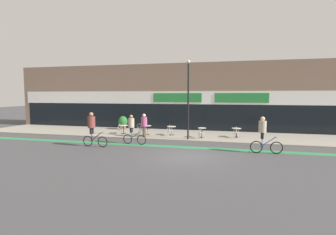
{
  "coord_description": "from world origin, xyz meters",
  "views": [
    {
      "loc": [
        2.43,
        -13.89,
        3.4
      ],
      "look_at": [
        -2.74,
        6.07,
        1.6
      ],
      "focal_mm": 28.0,
      "sensor_mm": 36.0,
      "label": 1
    }
  ],
  "objects_px": {
    "lamp_post": "(188,94)",
    "bistro_table_1": "(147,128)",
    "cafe_chair_0_near": "(120,129)",
    "cyclist_2": "(264,133)",
    "cafe_chair_2_near": "(170,130)",
    "bistro_table_2": "(172,129)",
    "cyclist_0": "(92,126)",
    "bistro_table_3": "(202,131)",
    "cyclist_1": "(132,127)",
    "cafe_chair_4_near": "(236,132)",
    "cafe_chair_1_near": "(145,130)",
    "bistro_table_4": "(236,131)",
    "cafe_chair_3_near": "(201,132)",
    "bistro_table_0": "(123,128)",
    "pedestrian_near_end": "(144,123)",
    "cafe_chair_1_side": "(140,128)",
    "planter_pot": "(123,122)"
  },
  "relations": [
    {
      "from": "bistro_table_0",
      "to": "cafe_chair_4_near",
      "type": "distance_m",
      "value": 9.21
    },
    {
      "from": "cyclist_0",
      "to": "cafe_chair_0_near",
      "type": "bearing_deg",
      "value": 92.95
    },
    {
      "from": "cyclist_2",
      "to": "cafe_chair_2_near",
      "type": "bearing_deg",
      "value": 146.18
    },
    {
      "from": "bistro_table_4",
      "to": "cyclist_1",
      "type": "height_order",
      "value": "cyclist_1"
    },
    {
      "from": "cafe_chair_1_near",
      "to": "pedestrian_near_end",
      "type": "distance_m",
      "value": 0.79
    },
    {
      "from": "cyclist_0",
      "to": "cafe_chair_4_near",
      "type": "bearing_deg",
      "value": 30.31
    },
    {
      "from": "planter_pot",
      "to": "cafe_chair_1_near",
      "type": "bearing_deg",
      "value": -44.81
    },
    {
      "from": "bistro_table_1",
      "to": "cafe_chair_0_near",
      "type": "xyz_separation_m",
      "value": [
        -2.17,
        -0.53,
        -0.02
      ]
    },
    {
      "from": "bistro_table_0",
      "to": "bistro_table_4",
      "type": "height_order",
      "value": "bistro_table_0"
    },
    {
      "from": "bistro_table_0",
      "to": "lamp_post",
      "type": "distance_m",
      "value": 6.53
    },
    {
      "from": "lamp_post",
      "to": "cyclist_0",
      "type": "relative_size",
      "value": 2.56
    },
    {
      "from": "bistro_table_4",
      "to": "cafe_chair_4_near",
      "type": "relative_size",
      "value": 0.8
    },
    {
      "from": "cafe_chair_4_near",
      "to": "cyclist_1",
      "type": "relative_size",
      "value": 0.44
    },
    {
      "from": "bistro_table_4",
      "to": "cafe_chair_1_near",
      "type": "height_order",
      "value": "cafe_chair_1_near"
    },
    {
      "from": "bistro_table_1",
      "to": "cafe_chair_1_near",
      "type": "relative_size",
      "value": 0.85
    },
    {
      "from": "bistro_table_4",
      "to": "cafe_chair_3_near",
      "type": "distance_m",
      "value": 2.96
    },
    {
      "from": "bistro_table_0",
      "to": "cafe_chair_4_near",
      "type": "bearing_deg",
      "value": -0.68
    },
    {
      "from": "planter_pot",
      "to": "cyclist_0",
      "type": "relative_size",
      "value": 0.55
    },
    {
      "from": "cafe_chair_4_near",
      "to": "cafe_chair_0_near",
      "type": "bearing_deg",
      "value": 97.61
    },
    {
      "from": "bistro_table_2",
      "to": "cyclist_0",
      "type": "distance_m",
      "value": 6.73
    },
    {
      "from": "cafe_chair_2_near",
      "to": "pedestrian_near_end",
      "type": "bearing_deg",
      "value": 115.2
    },
    {
      "from": "lamp_post",
      "to": "bistro_table_1",
      "type": "bearing_deg",
      "value": 160.68
    },
    {
      "from": "bistro_table_3",
      "to": "cafe_chair_1_near",
      "type": "height_order",
      "value": "cafe_chair_1_near"
    },
    {
      "from": "bistro_table_1",
      "to": "cafe_chair_2_near",
      "type": "relative_size",
      "value": 0.85
    },
    {
      "from": "bistro_table_3",
      "to": "planter_pot",
      "type": "relative_size",
      "value": 0.6
    },
    {
      "from": "lamp_post",
      "to": "cyclist_2",
      "type": "xyz_separation_m",
      "value": [
        4.95,
        -2.98,
        -2.2
      ]
    },
    {
      "from": "cafe_chair_2_near",
      "to": "bistro_table_4",
      "type": "bearing_deg",
      "value": -83.3
    },
    {
      "from": "cafe_chair_0_near",
      "to": "cafe_chair_3_near",
      "type": "xyz_separation_m",
      "value": [
        6.64,
        -0.32,
        0.0
      ]
    },
    {
      "from": "pedestrian_near_end",
      "to": "bistro_table_2",
      "type": "bearing_deg",
      "value": 48.22
    },
    {
      "from": "bistro_table_0",
      "to": "lamp_post",
      "type": "bearing_deg",
      "value": -13.27
    },
    {
      "from": "cafe_chair_2_near",
      "to": "cyclist_2",
      "type": "height_order",
      "value": "cyclist_2"
    },
    {
      "from": "bistro_table_2",
      "to": "pedestrian_near_end",
      "type": "height_order",
      "value": "pedestrian_near_end"
    },
    {
      "from": "lamp_post",
      "to": "cafe_chair_4_near",
      "type": "bearing_deg",
      "value": 19.85
    },
    {
      "from": "bistro_table_4",
      "to": "cyclist_0",
      "type": "relative_size",
      "value": 0.32
    },
    {
      "from": "bistro_table_1",
      "to": "cafe_chair_4_near",
      "type": "height_order",
      "value": "cafe_chair_4_near"
    },
    {
      "from": "cafe_chair_3_near",
      "to": "cyclist_2",
      "type": "xyz_separation_m",
      "value": [
        4.07,
        -3.38,
        0.58
      ]
    },
    {
      "from": "bistro_table_2",
      "to": "bistro_table_4",
      "type": "height_order",
      "value": "bistro_table_2"
    },
    {
      "from": "cafe_chair_1_side",
      "to": "lamp_post",
      "type": "bearing_deg",
      "value": -11.02
    },
    {
      "from": "bistro_table_1",
      "to": "planter_pot",
      "type": "bearing_deg",
      "value": 141.07
    },
    {
      "from": "bistro_table_3",
      "to": "cafe_chair_4_near",
      "type": "bearing_deg",
      "value": 4.84
    },
    {
      "from": "bistro_table_3",
      "to": "cafe_chair_2_near",
      "type": "bearing_deg",
      "value": 179.84
    },
    {
      "from": "cafe_chair_0_near",
      "to": "cyclist_1",
      "type": "height_order",
      "value": "cyclist_1"
    },
    {
      "from": "cafe_chair_0_near",
      "to": "pedestrian_near_end",
      "type": "bearing_deg",
      "value": -103.96
    },
    {
      "from": "bistro_table_4",
      "to": "cyclist_2",
      "type": "relative_size",
      "value": 0.34
    },
    {
      "from": "cafe_chair_2_near",
      "to": "cafe_chair_4_near",
      "type": "relative_size",
      "value": 1.0
    },
    {
      "from": "bistro_table_0",
      "to": "cafe_chair_1_near",
      "type": "xyz_separation_m",
      "value": [
        2.16,
        -0.73,
        0.0
      ]
    },
    {
      "from": "bistro_table_3",
      "to": "lamp_post",
      "type": "relative_size",
      "value": 0.13
    },
    {
      "from": "bistro_table_3",
      "to": "cafe_chair_1_side",
      "type": "distance_m",
      "value": 5.11
    },
    {
      "from": "cyclist_0",
      "to": "cyclist_1",
      "type": "xyz_separation_m",
      "value": [
        2.18,
        1.47,
        -0.18
      ]
    },
    {
      "from": "bistro_table_3",
      "to": "cafe_chair_0_near",
      "type": "distance_m",
      "value": 6.66
    }
  ]
}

